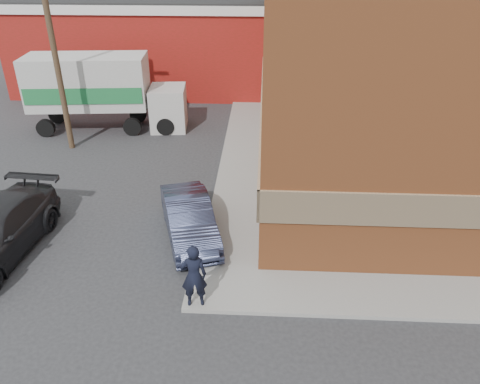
% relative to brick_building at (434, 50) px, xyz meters
% --- Properties ---
extents(ground, '(90.00, 90.00, 0.00)m').
position_rel_brick_building_xyz_m(ground, '(-8.50, -9.00, -4.68)').
color(ground, '#28282B').
rests_on(ground, ground).
extents(brick_building, '(14.25, 18.25, 9.36)m').
position_rel_brick_building_xyz_m(brick_building, '(0.00, 0.00, 0.00)').
color(brick_building, '#A7552B').
rests_on(brick_building, ground).
extents(sidewalk_south, '(16.00, 1.80, 0.12)m').
position_rel_brick_building_xyz_m(sidewalk_south, '(-1.00, -9.90, -4.62)').
color(sidewalk_south, gray).
rests_on(sidewalk_south, ground).
extents(sidewalk_west, '(1.80, 18.00, 0.12)m').
position_rel_brick_building_xyz_m(sidewalk_west, '(-7.90, 0.00, -4.62)').
color(sidewalk_west, gray).
rests_on(sidewalk_west, ground).
extents(warehouse, '(16.30, 8.30, 5.60)m').
position_rel_brick_building_xyz_m(warehouse, '(-14.50, 11.00, -1.87)').
color(warehouse, maroon).
rests_on(warehouse, ground).
extents(utility_pole, '(2.00, 0.26, 9.00)m').
position_rel_brick_building_xyz_m(utility_pole, '(-16.00, 0.00, 0.06)').
color(utility_pole, '#4E3B27').
rests_on(utility_pole, ground).
extents(man, '(0.74, 0.55, 1.86)m').
position_rel_brick_building_xyz_m(man, '(-8.65, -10.55, -3.63)').
color(man, black).
rests_on(man, sidewalk_south).
extents(sedan, '(2.64, 4.40, 1.37)m').
position_rel_brick_building_xyz_m(sedan, '(-9.30, -7.16, -4.00)').
color(sedan, '#333855').
rests_on(sedan, ground).
extents(box_truck, '(7.77, 2.96, 3.75)m').
position_rel_brick_building_xyz_m(box_truck, '(-14.99, 2.57, -2.52)').
color(box_truck, beige).
rests_on(box_truck, ground).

